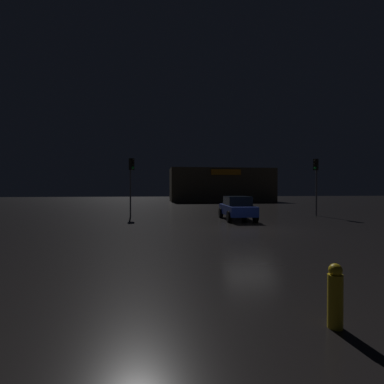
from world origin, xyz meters
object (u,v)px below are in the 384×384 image
Objects in this scene: traffic_signal_main at (131,172)px; traffic_signal_opposite at (316,173)px; store_building at (221,185)px; car_near at (237,208)px; fire_hydrant at (335,296)px.

traffic_signal_main is 1.00× the size of traffic_signal_opposite.
store_building reaches higher than traffic_signal_opposite.
traffic_signal_opposite is (1.42, -25.46, 0.57)m from store_building.
traffic_signal_main reaches higher than car_near.
store_building reaches higher than car_near.
traffic_signal_main is 1.01× the size of car_near.
traffic_signal_main reaches higher than fire_hydrant.
store_building reaches higher than traffic_signal_main.
fire_hydrant is at bearing -76.09° from traffic_signal_main.
traffic_signal_main is at bearing 155.39° from car_near.
store_building is 25.51m from traffic_signal_opposite.
fire_hydrant is at bearing -100.52° from car_near.
car_near is (-5.28, -27.46, -1.84)m from store_building.
car_near is at bearing -24.61° from traffic_signal_main.
store_building is at bearing 79.24° from fire_hydrant.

